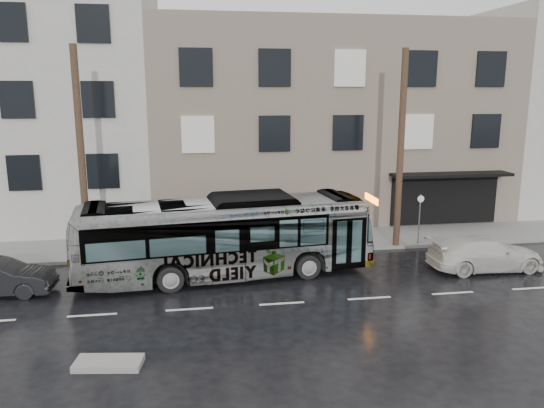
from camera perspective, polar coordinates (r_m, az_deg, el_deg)
The scene contains 9 objects.
ground at distance 21.19m, azimuth -0.12°, elevation -8.08°, with size 120.00×120.00×0.00m, color black.
sidewalk at distance 25.78m, azimuth -1.77°, elevation -4.20°, with size 90.00×3.60×0.15m, color gray.
building_taupe at distance 33.38m, azimuth 5.14°, elevation 8.96°, with size 20.00×12.00×11.00m, color #776B5B.
utility_pole_front at distance 24.99m, azimuth 13.67°, elevation 5.66°, with size 0.30×0.30×9.00m, color #4F3927.
utility_pole_rear at distance 23.55m, azimuth -19.83°, elevation 4.91°, with size 0.30×0.30×9.00m, color #4F3927.
sign_post at distance 25.98m, azimuth 15.55°, elevation -1.61°, with size 0.06×0.06×2.40m, color slate.
bus at distance 21.10m, azimuth -5.11°, elevation -3.55°, with size 2.74×11.72×3.27m, color #B2B2B2.
white_sedan at distance 23.79m, azimuth 21.94°, elevation -4.95°, with size 1.94×4.76×1.38m, color silver.
slush_pile at distance 15.61m, azimuth -17.16°, elevation -16.04°, with size 1.80×0.80×0.18m, color gray.
Camera 1 is at (-3.00, -19.66, 7.32)m, focal length 35.00 mm.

